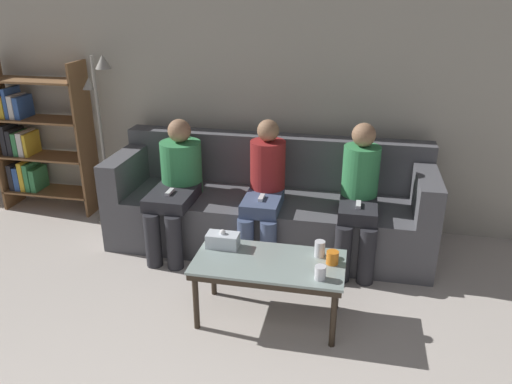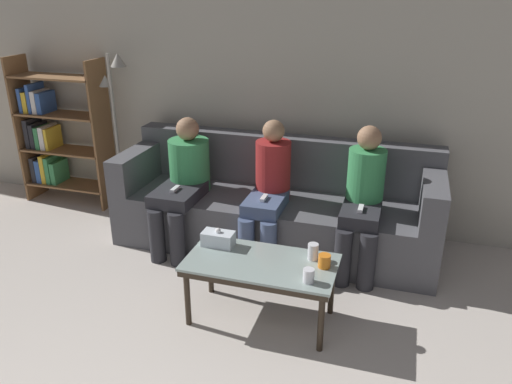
% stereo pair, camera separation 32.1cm
% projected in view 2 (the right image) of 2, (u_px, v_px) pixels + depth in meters
% --- Properties ---
extents(wall_back, '(12.00, 0.06, 2.60)m').
position_uv_depth(wall_back, '(292.00, 86.00, 4.41)').
color(wall_back, '#B7B2A3').
rests_on(wall_back, ground_plane).
extents(couch, '(2.71, 0.85, 0.90)m').
position_uv_depth(couch, '(276.00, 207.00, 4.34)').
color(couch, '#515156').
rests_on(couch, ground_plane).
extents(coffee_table, '(0.99, 0.51, 0.45)m').
position_uv_depth(coffee_table, '(261.00, 267.00, 3.28)').
color(coffee_table, '#8C9E99').
rests_on(coffee_table, ground_plane).
extents(cup_near_left, '(0.07, 0.07, 0.11)m').
position_uv_depth(cup_near_left, '(313.00, 252.00, 3.27)').
color(cup_near_left, silver).
rests_on(cup_near_left, coffee_table).
extents(cup_near_right, '(0.08, 0.08, 0.09)m').
position_uv_depth(cup_near_right, '(324.00, 261.00, 3.18)').
color(cup_near_right, orange).
rests_on(cup_near_right, coffee_table).
extents(cup_far_center, '(0.07, 0.07, 0.09)m').
position_uv_depth(cup_far_center, '(309.00, 276.00, 3.02)').
color(cup_far_center, silver).
rests_on(cup_far_center, coffee_table).
extents(tissue_box, '(0.22, 0.12, 0.13)m').
position_uv_depth(tissue_box, '(218.00, 239.00, 3.44)').
color(tissue_box, silver).
rests_on(tissue_box, coffee_table).
extents(bookshelf, '(0.94, 0.32, 1.49)m').
position_uv_depth(bookshelf, '(54.00, 135.00, 5.10)').
color(bookshelf, brown).
rests_on(bookshelf, ground_plane).
extents(standing_lamp, '(0.31, 0.26, 1.57)m').
position_uv_depth(standing_lamp, '(117.00, 120.00, 4.64)').
color(standing_lamp, gray).
rests_on(standing_lamp, ground_plane).
extents(seated_person_left_end, '(0.35, 0.74, 1.10)m').
position_uv_depth(seated_person_left_end, '(184.00, 179.00, 4.23)').
color(seated_person_left_end, '#28282D').
rests_on(seated_person_left_end, ground_plane).
extents(seated_person_mid_left, '(0.31, 0.65, 1.14)m').
position_uv_depth(seated_person_mid_left, '(269.00, 189.00, 4.03)').
color(seated_person_mid_left, '#47567A').
rests_on(seated_person_mid_left, ground_plane).
extents(seated_person_mid_right, '(0.31, 0.62, 1.15)m').
position_uv_depth(seated_person_mid_right, '(363.00, 198.00, 3.83)').
color(seated_person_mid_right, '#28282D').
rests_on(seated_person_mid_right, ground_plane).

